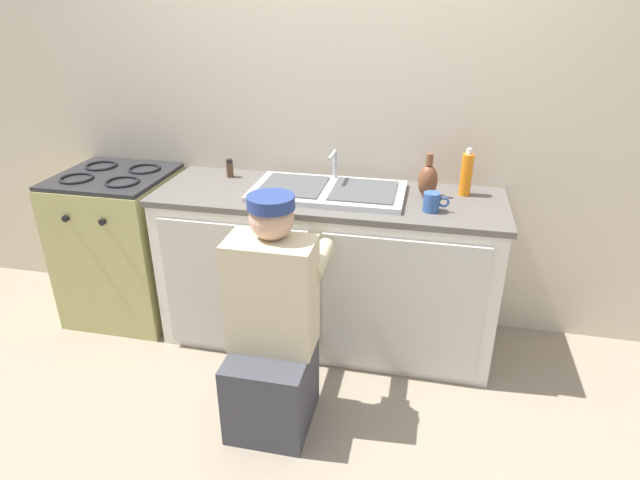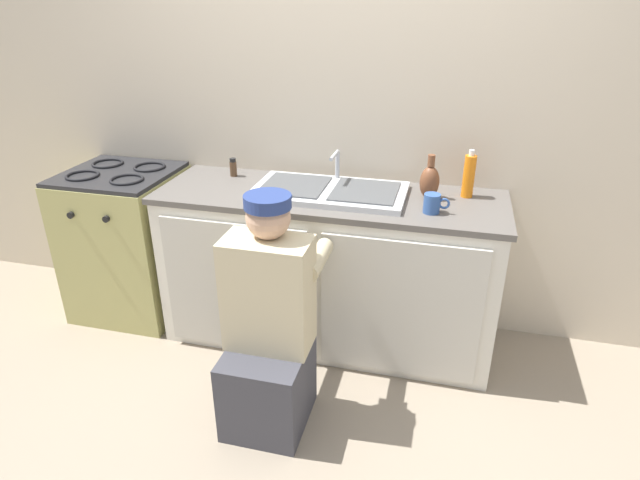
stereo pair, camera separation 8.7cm
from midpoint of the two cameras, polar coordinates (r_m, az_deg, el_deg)
The scene contains 11 objects.
ground_plane at distance 3.01m, azimuth -1.26°, elevation -13.09°, with size 12.00×12.00×0.00m, color gray.
back_wall at distance 3.06m, azimuth 1.42°, elevation 13.59°, with size 6.00×0.10×2.50m, color beige.
counter_cabinet at distance 3.01m, azimuth -0.05°, elevation -3.34°, with size 1.81×0.62×0.85m.
countertop at distance 2.84m, azimuth -0.02°, elevation 4.62°, with size 1.85×0.62×0.03m, color #5B5651.
sink_double_basin at distance 2.83m, azimuth -0.01°, elevation 5.30°, with size 0.80×0.44×0.19m.
stove_range at distance 3.48m, azimuth -20.87°, elevation -0.51°, with size 0.63×0.62×0.92m.
plumber_person at distance 2.45m, azimuth -6.14°, elevation -10.07°, with size 0.42×0.61×1.10m.
spice_bottle_pepper at distance 3.13m, azimuth -10.39°, elevation 7.52°, with size 0.04×0.04×0.10m.
soap_bottle_orange at distance 2.87m, azimuth 14.51°, elevation 6.81°, with size 0.06×0.06×0.25m.
coffee_mug at distance 2.64m, azimuth 10.95°, elevation 4.00°, with size 0.13×0.08×0.09m.
vase_decorative at distance 2.81m, azimuth 10.56°, elevation 6.29°, with size 0.10×0.10×0.23m.
Camera 1 is at (0.52, -2.31, 1.87)m, focal length 30.00 mm.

